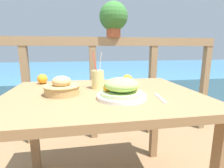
% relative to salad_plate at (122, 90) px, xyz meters
% --- Properties ---
extents(patio_table, '(1.17, 0.89, 0.74)m').
position_rel_salad_plate_xyz_m(patio_table, '(-0.09, 0.14, -0.14)').
color(patio_table, '#997047').
rests_on(patio_table, ground_plane).
extents(railing_fence, '(2.80, 0.08, 1.12)m').
position_rel_salad_plate_xyz_m(railing_fence, '(-0.09, 0.98, -0.03)').
color(railing_fence, '#937551').
rests_on(railing_fence, ground_plane).
extents(sea_backdrop, '(12.00, 4.00, 0.54)m').
position_rel_salad_plate_xyz_m(sea_backdrop, '(-0.09, 3.48, -0.52)').
color(sea_backdrop, teal).
rests_on(sea_backdrop, ground_plane).
extents(salad_plate, '(0.27, 0.27, 0.11)m').
position_rel_salad_plate_xyz_m(salad_plate, '(0.00, 0.00, 0.00)').
color(salad_plate, white).
rests_on(salad_plate, patio_table).
extents(drink_glass, '(0.08, 0.08, 0.24)m').
position_rel_salad_plate_xyz_m(drink_glass, '(-0.10, 0.26, 0.01)').
color(drink_glass, '#DBCC7F').
rests_on(drink_glass, patio_table).
extents(bread_basket, '(0.21, 0.21, 0.11)m').
position_rel_salad_plate_xyz_m(bread_basket, '(-0.33, 0.14, -0.01)').
color(bread_basket, tan).
rests_on(bread_basket, patio_table).
extents(potted_plant, '(0.29, 0.29, 0.36)m').
position_rel_salad_plate_xyz_m(potted_plant, '(0.14, 0.98, 0.53)').
color(potted_plant, '#A34C2D').
rests_on(potted_plant, railing_fence).
extents(fork, '(0.04, 0.18, 0.00)m').
position_rel_salad_plate_xyz_m(fork, '(0.21, -0.04, -0.05)').
color(fork, silver).
rests_on(fork, patio_table).
extents(orange_near_basket, '(0.08, 0.08, 0.08)m').
position_rel_salad_plate_xyz_m(orange_near_basket, '(-0.51, 0.49, -0.01)').
color(orange_near_basket, orange).
rests_on(orange_near_basket, patio_table).
extents(orange_near_glass, '(0.08, 0.08, 0.08)m').
position_rel_salad_plate_xyz_m(orange_near_glass, '(0.12, 0.33, -0.01)').
color(orange_near_glass, orange).
rests_on(orange_near_glass, patio_table).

